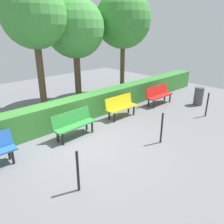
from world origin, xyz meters
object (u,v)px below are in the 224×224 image
object	(u,v)px
tree_far	(34,16)
trash_bin	(199,96)
bench_red	(159,94)
bench_green	(74,123)
tree_mid	(75,29)
bench_yellow	(121,106)
tree_near	(123,20)

from	to	relation	value
tree_far	trash_bin	world-z (taller)	tree_far
bench_red	trash_bin	xyz separation A→B (m)	(-1.26, 1.36, -0.06)
bench_green	tree_mid	xyz separation A→B (m)	(-2.32, -2.96, 2.88)
bench_yellow	tree_far	size ratio (longest dim) A/B	0.28
tree_mid	trash_bin	xyz separation A→B (m)	(-3.74, 4.32, -2.94)
bench_green	tree_far	world-z (taller)	tree_far
bench_yellow	tree_mid	world-z (taller)	tree_mid
bench_yellow	tree_far	bearing A→B (deg)	-54.57
bench_yellow	trash_bin	xyz separation A→B (m)	(-3.72, 1.47, -0.06)
tree_near	trash_bin	world-z (taller)	tree_near
bench_red	trash_bin	size ratio (longest dim) A/B	1.91
trash_bin	bench_green	bearing A→B (deg)	-12.59
bench_green	tree_near	size ratio (longest dim) A/B	0.29
bench_red	bench_yellow	xyz separation A→B (m)	(2.46, -0.11, -0.00)
bench_red	tree_far	size ratio (longest dim) A/B	0.31
tree_mid	trash_bin	size ratio (longest dim) A/B	5.60
bench_red	tree_far	bearing A→B (deg)	-33.11
tree_mid	bench_green	bearing A→B (deg)	51.90
tree_near	bench_red	bearing A→B (deg)	91.63
bench_yellow	tree_mid	distance (m)	4.05
bench_green	tree_mid	bearing A→B (deg)	-130.49
bench_yellow	bench_red	bearing A→B (deg)	178.71
tree_near	bench_yellow	bearing A→B (deg)	42.76
bench_yellow	tree_near	distance (m)	4.61
bench_red	tree_near	bearing A→B (deg)	-87.70
bench_red	tree_far	world-z (taller)	tree_far
bench_red	tree_near	world-z (taller)	tree_near
bench_green	tree_far	size ratio (longest dim) A/B	0.30
tree_near	trash_bin	xyz separation A→B (m)	(-1.33, 3.68, -3.32)
tree_near	tree_mid	bearing A→B (deg)	-14.75
tree_mid	tree_far	xyz separation A→B (m)	(1.87, 0.05, 0.44)
trash_bin	bench_yellow	bearing A→B (deg)	-21.61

